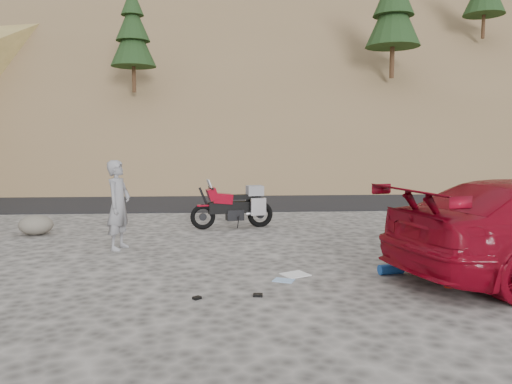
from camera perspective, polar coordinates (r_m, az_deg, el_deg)
ground at (r=9.05m, az=-3.11°, el=-7.43°), size 140.00×140.00×0.00m
road at (r=17.92m, az=-3.48°, el=-0.74°), size 120.00×7.00×0.05m
hillside at (r=50.48m, az=-3.87°, el=16.23°), size 120.00×73.00×46.72m
motorcycle at (r=11.89m, az=-2.29°, el=-1.68°), size 1.99×0.82×1.20m
man at (r=10.03m, az=-15.30°, el=-6.30°), size 0.57×0.71×1.71m
small_rock at (r=12.09m, az=-23.86°, el=-3.46°), size 0.75×0.68×0.44m
gear_white_cloth at (r=7.90m, az=4.48°, el=-9.38°), size 0.50×0.48×0.01m
gear_blue_mat at (r=8.18m, az=15.17°, el=-8.51°), size 0.42×0.23×0.16m
gear_funnel at (r=7.74m, az=21.22°, el=-9.42°), size 0.18×0.18×0.19m
gear_glove_a at (r=6.85m, az=0.21°, el=-11.70°), size 0.14×0.10×0.04m
gear_glove_b at (r=6.78m, az=-6.77°, el=-11.92°), size 0.13×0.13×0.03m
gear_blue_cloth at (r=7.58m, az=3.18°, el=-10.05°), size 0.36×0.32×0.01m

